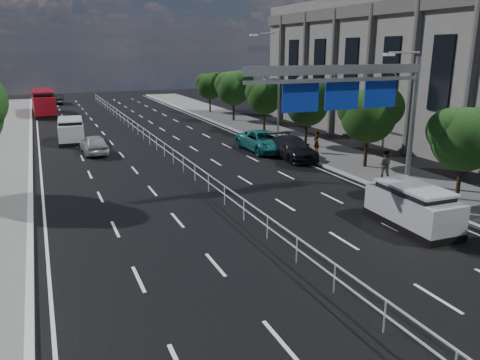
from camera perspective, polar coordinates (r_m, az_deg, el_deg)
ground at (r=14.70m, az=14.97°, el=-15.91°), size 160.00×160.00×0.00m
median_fence at (r=33.88m, az=-8.92°, el=3.49°), size 0.05×85.00×1.02m
overhead_gantry at (r=24.74m, az=13.96°, el=10.67°), size 10.24×0.38×7.45m
streetlight_far at (r=40.28m, az=4.39°, el=12.28°), size 2.78×2.40×9.00m
civic_hall at (r=44.90m, az=22.48°, el=12.87°), size 14.40×36.00×14.35m
far_tree_c at (r=25.85m, az=25.82°, el=4.89°), size 3.52×3.28×4.94m
far_tree_d at (r=31.17m, az=15.51°, el=7.96°), size 3.85×3.59×5.34m
far_tree_e at (r=37.29m, az=8.26°, el=9.34°), size 3.63×3.38×5.13m
far_tree_f at (r=43.83m, az=3.08°, el=10.32°), size 3.52×3.28×5.02m
far_tree_g at (r=50.62m, az=-0.74°, el=11.36°), size 3.96×3.69×5.45m
far_tree_h at (r=57.62m, az=-3.67°, el=11.52°), size 3.41×3.18×4.91m
white_minivan at (r=41.80m, az=-19.91°, el=5.69°), size 2.29×4.75×2.01m
red_bus at (r=60.98m, az=-22.87°, el=8.78°), size 2.58×9.83×2.92m
near_car_silver at (r=36.72m, az=-17.38°, el=4.20°), size 1.88×4.28×1.43m
near_car_dark at (r=72.45m, az=-21.32°, el=9.18°), size 1.88×4.34×1.39m
silver_minivan at (r=21.85m, az=20.31°, el=-3.07°), size 2.07×4.54×1.86m
parked_car_teal at (r=35.90m, az=2.84°, el=4.73°), size 2.63×5.54×1.53m
parked_car_dark at (r=33.70m, az=6.42°, el=3.92°), size 2.46×5.34×1.51m
pedestrian_a at (r=35.08m, az=9.30°, el=4.59°), size 0.69×0.59×1.61m
pedestrian_b at (r=28.87m, az=17.18°, el=1.83°), size 1.07×1.05×1.74m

